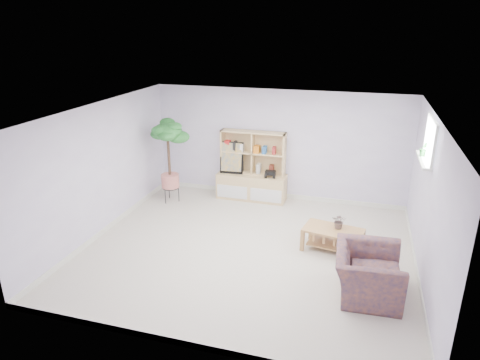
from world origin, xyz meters
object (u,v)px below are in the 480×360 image
(floor_tree, at_px, (169,162))
(armchair, at_px, (368,270))
(coffee_table, at_px, (333,240))
(storage_unit, at_px, (252,166))

(floor_tree, height_order, armchair, floor_tree)
(floor_tree, bearing_deg, armchair, -29.59)
(coffee_table, bearing_deg, floor_tree, 171.72)
(floor_tree, bearing_deg, storage_unit, 21.00)
(storage_unit, height_order, floor_tree, floor_tree)
(storage_unit, relative_size, coffee_table, 1.54)
(storage_unit, relative_size, floor_tree, 0.83)
(coffee_table, distance_m, armchair, 1.29)
(floor_tree, bearing_deg, coffee_table, -18.79)
(storage_unit, height_order, armchair, storage_unit)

